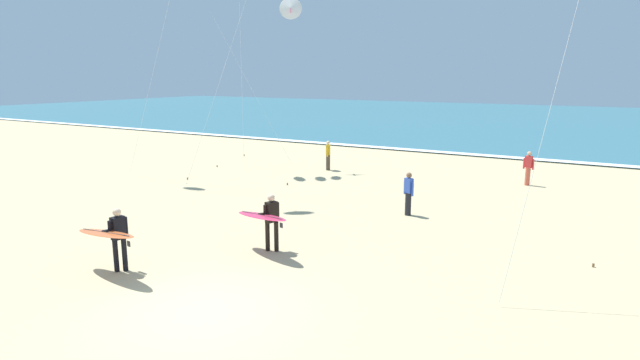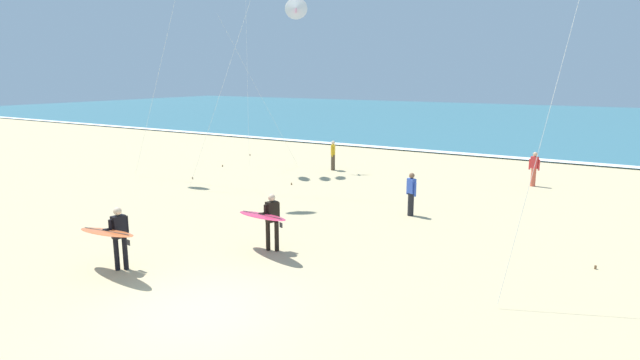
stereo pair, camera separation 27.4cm
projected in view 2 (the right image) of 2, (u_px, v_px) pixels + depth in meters
ground_plane at (200, 311)px, 11.29m from camera, size 160.00×160.00×0.00m
ocean_water at (555, 121)px, 57.15m from camera, size 160.00×60.00×0.08m
shoreline_foam at (488, 155)px, 32.31m from camera, size 160.00×0.93×0.01m
surfer_lead at (113, 233)px, 13.32m from camera, size 2.43×1.01×1.71m
surfer_trailing at (267, 217)px, 14.82m from camera, size 2.22×1.18×1.71m
kite_delta_ivory_high at (296, 9)px, 27.19m from camera, size 4.22×2.72×9.08m
bystander_blue_top at (411, 194)px, 18.73m from camera, size 0.45×0.31×1.59m
bystander_yellow_top at (333, 155)px, 27.68m from camera, size 0.27×0.48×1.59m
bystander_red_top at (534, 169)px, 23.70m from camera, size 0.49×0.24×1.59m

